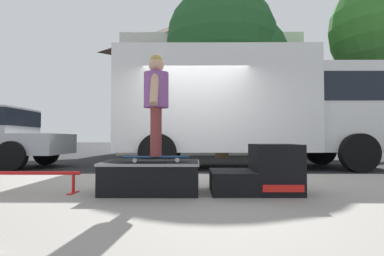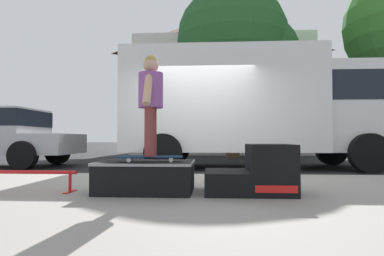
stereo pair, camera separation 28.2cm
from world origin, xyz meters
name	(u,v)px [view 1 (the left image)]	position (x,y,z in m)	size (l,w,h in m)	color
ground_plane	(196,177)	(0.00, 0.00, 0.00)	(140.00, 140.00, 0.00)	black
sidewalk_slab	(197,203)	(0.00, -3.00, 0.06)	(50.00, 5.00, 0.12)	gray
skate_box	(152,176)	(-0.56, -2.62, 0.32)	(1.16, 0.83, 0.37)	black
kicker_ramp	(261,172)	(0.79, -2.62, 0.36)	(1.04, 0.78, 0.59)	black
grind_rail	(26,177)	(-2.05, -2.70, 0.31)	(1.29, 0.28, 0.26)	red
skateboard	(156,157)	(-0.50, -2.67, 0.55)	(0.80, 0.30, 0.07)	navy
skater_kid	(156,96)	(-0.50, -2.67, 1.29)	(0.30, 0.64, 1.24)	brown
box_truck	(250,105)	(1.48, 2.20, 1.70)	(6.91, 2.63, 3.05)	white
street_tree_neighbour	(228,44)	(1.35, 6.78, 4.67)	(4.98, 4.52, 7.08)	brown
house_behind	(208,81)	(0.79, 12.89, 4.24)	(9.54, 8.23, 8.40)	silver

